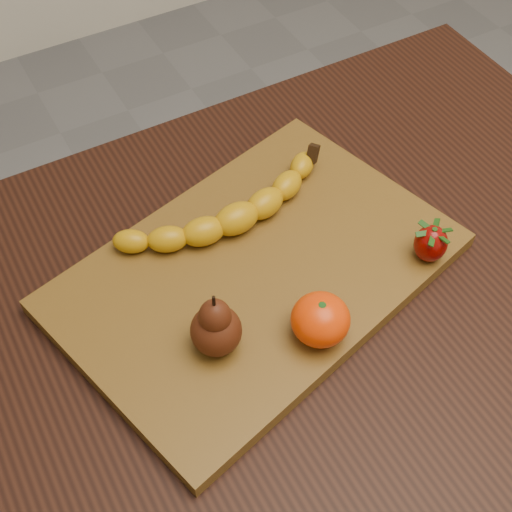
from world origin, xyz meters
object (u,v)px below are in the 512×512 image
pear (216,322)px  mandarin (320,320)px  cutting_board (256,272)px  table (294,337)px

pear → mandarin: 0.11m
pear → mandarin: pear is taller
cutting_board → mandarin: size_ratio=7.07×
cutting_board → pear: bearing=-155.6°
pear → table: bearing=14.1°
table → cutting_board: cutting_board is taller
table → pear: pear is taller
table → cutting_board: size_ratio=2.22×
table → pear: 0.20m
table → mandarin: bearing=-104.0°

